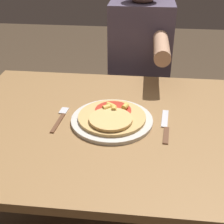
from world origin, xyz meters
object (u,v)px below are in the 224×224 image
(pizza, at_px, (112,116))
(fork, at_px, (60,118))
(dining_table, at_px, (123,145))
(plate, at_px, (112,120))
(person_diner, at_px, (140,67))
(knife, at_px, (165,126))

(pizza, xyz_separation_m, fork, (-0.19, 0.01, -0.02))
(dining_table, xyz_separation_m, plate, (-0.04, 0.00, 0.11))
(fork, bearing_deg, pizza, -1.94)
(fork, xyz_separation_m, person_diner, (0.27, 0.64, -0.05))
(dining_table, height_order, knife, knife)
(fork, xyz_separation_m, knife, (0.38, -0.02, 0.00))
(person_diner, bearing_deg, fork, -113.07)
(plate, bearing_deg, dining_table, -3.16)
(fork, relative_size, person_diner, 0.15)
(pizza, bearing_deg, person_diner, 82.83)
(knife, distance_m, person_diner, 0.67)
(plate, bearing_deg, fork, 179.58)
(pizza, distance_m, person_diner, 0.66)
(plate, relative_size, knife, 1.34)
(fork, bearing_deg, knife, -2.61)
(dining_table, distance_m, knife, 0.18)
(dining_table, xyz_separation_m, fork, (-0.24, 0.00, 0.11))
(pizza, xyz_separation_m, person_diner, (0.08, 0.65, -0.07))
(person_diner, bearing_deg, pizza, -97.17)
(plate, xyz_separation_m, person_diner, (0.08, 0.65, -0.05))
(dining_table, height_order, person_diner, person_diner)
(fork, bearing_deg, dining_table, -0.92)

